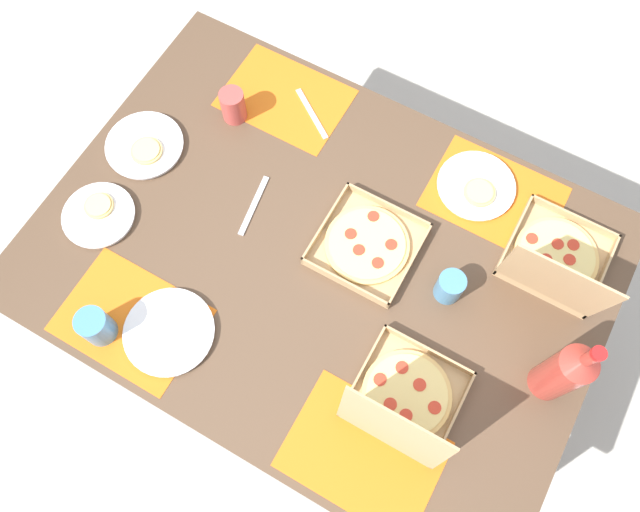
% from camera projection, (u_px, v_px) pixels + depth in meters
% --- Properties ---
extents(ground_plane, '(6.00, 6.00, 0.00)m').
position_uv_depth(ground_plane, '(320.00, 331.00, 2.38)').
color(ground_plane, beige).
extents(dining_table, '(1.50, 1.08, 0.78)m').
position_uv_depth(dining_table, '(320.00, 270.00, 1.76)').
color(dining_table, '#3F3328').
rests_on(dining_table, ground_plane).
extents(placemat_near_left, '(0.36, 0.26, 0.00)m').
position_uv_depth(placemat_near_left, '(495.00, 197.00, 1.73)').
color(placemat_near_left, orange).
rests_on(placemat_near_left, dining_table).
extents(placemat_near_right, '(0.36, 0.26, 0.00)m').
position_uv_depth(placemat_near_right, '(285.00, 98.00, 1.85)').
color(placemat_near_right, orange).
rests_on(placemat_near_right, dining_table).
extents(placemat_far_left, '(0.36, 0.26, 0.00)m').
position_uv_depth(placemat_far_left, '(363.00, 454.00, 1.47)').
color(placemat_far_left, orange).
rests_on(placemat_far_left, dining_table).
extents(placemat_far_right, '(0.36, 0.26, 0.00)m').
position_uv_depth(placemat_far_right, '(131.00, 320.00, 1.60)').
color(placemat_far_right, orange).
rests_on(placemat_far_right, dining_table).
extents(pizza_box_corner_left, '(0.26, 0.26, 0.04)m').
position_uv_depth(pizza_box_corner_left, '(367.00, 245.00, 1.66)').
color(pizza_box_corner_left, tan).
rests_on(pizza_box_corner_left, dining_table).
extents(pizza_box_corner_right, '(0.25, 0.30, 0.29)m').
position_uv_depth(pizza_box_corner_right, '(556.00, 261.00, 1.61)').
color(pizza_box_corner_right, tan).
rests_on(pizza_box_corner_right, dining_table).
extents(pizza_box_edge_far, '(0.25, 0.25, 0.29)m').
position_uv_depth(pizza_box_edge_far, '(404.00, 402.00, 1.48)').
color(pizza_box_edge_far, tan).
rests_on(pizza_box_edge_far, dining_table).
extents(plate_far_right, '(0.20, 0.20, 0.03)m').
position_uv_depth(plate_far_right, '(99.00, 215.00, 1.70)').
color(plate_far_right, white).
rests_on(plate_far_right, dining_table).
extents(plate_near_right, '(0.22, 0.22, 0.03)m').
position_uv_depth(plate_near_right, '(145.00, 146.00, 1.78)').
color(plate_near_right, white).
rests_on(plate_near_right, dining_table).
extents(plate_far_left, '(0.23, 0.23, 0.02)m').
position_uv_depth(plate_far_left, '(169.00, 332.00, 1.58)').
color(plate_far_left, white).
rests_on(plate_far_left, dining_table).
extents(plate_middle, '(0.22, 0.22, 0.03)m').
position_uv_depth(plate_middle, '(476.00, 187.00, 1.73)').
color(plate_middle, white).
rests_on(plate_middle, dining_table).
extents(soda_bottle, '(0.09, 0.09, 0.32)m').
position_uv_depth(soda_bottle, '(565.00, 372.00, 1.41)').
color(soda_bottle, '#B2382D').
rests_on(soda_bottle, dining_table).
extents(cup_dark, '(0.07, 0.07, 0.10)m').
position_uv_depth(cup_dark, '(233.00, 105.00, 1.78)').
color(cup_dark, '#BF4742').
rests_on(cup_dark, dining_table).
extents(cup_red, '(0.08, 0.08, 0.10)m').
position_uv_depth(cup_red, '(96.00, 326.00, 1.54)').
color(cup_red, teal).
rests_on(cup_red, dining_table).
extents(cup_spare, '(0.07, 0.07, 0.09)m').
position_uv_depth(cup_spare, '(450.00, 287.00, 1.58)').
color(cup_spare, teal).
rests_on(cup_spare, dining_table).
extents(fork_by_far_left, '(0.17, 0.12, 0.00)m').
position_uv_depth(fork_by_far_left, '(312.00, 114.00, 1.83)').
color(fork_by_far_left, '#B7B7BC').
rests_on(fork_by_far_left, dining_table).
extents(fork_by_far_right, '(0.05, 0.19, 0.00)m').
position_uv_depth(fork_by_far_right, '(254.00, 205.00, 1.72)').
color(fork_by_far_right, '#B7B7BC').
rests_on(fork_by_far_right, dining_table).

